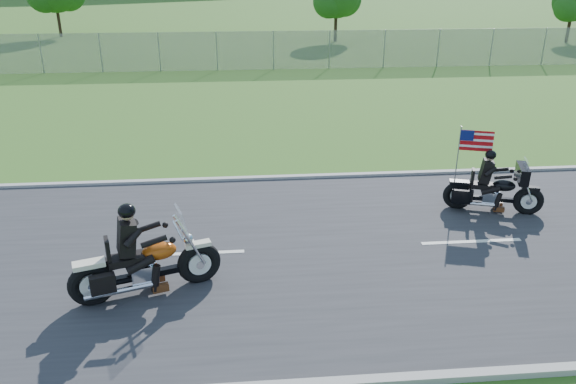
{
  "coord_description": "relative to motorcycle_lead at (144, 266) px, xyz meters",
  "views": [
    {
      "loc": [
        -0.88,
        -10.33,
        5.79
      ],
      "look_at": [
        0.02,
        0.0,
        1.36
      ],
      "focal_mm": 35.0,
      "sensor_mm": 36.0,
      "label": 1
    }
  ],
  "objects": [
    {
      "name": "ground",
      "position": [
        2.71,
        1.37,
        -0.58
      ],
      "size": [
        420.0,
        420.0,
        0.0
      ],
      "primitive_type": "plane",
      "color": "#375D1D",
      "rests_on": "ground"
    },
    {
      "name": "road",
      "position": [
        2.71,
        1.37,
        -0.56
      ],
      "size": [
        120.0,
        8.0,
        0.04
      ],
      "primitive_type": "cube",
      "color": "#28282B",
      "rests_on": "ground"
    },
    {
      "name": "curb_north",
      "position": [
        2.71,
        5.42,
        -0.53
      ],
      "size": [
        120.0,
        0.18,
        0.12
      ],
      "primitive_type": "cube",
      "color": "#9E9B93",
      "rests_on": "ground"
    },
    {
      "name": "fence",
      "position": [
        -2.29,
        21.37,
        0.42
      ],
      "size": [
        60.0,
        0.03,
        2.0
      ],
      "primitive_type": "cube",
      "color": "gray",
      "rests_on": "ground"
    },
    {
      "name": "tree_fence_far",
      "position": [
        24.75,
        29.4,
        2.06
      ],
      "size": [
        3.08,
        2.87,
        4.2
      ],
      "color": "#382316",
      "rests_on": "ground"
    },
    {
      "name": "motorcycle_lead",
      "position": [
        0.0,
        0.0,
        0.0
      ],
      "size": [
        2.69,
        1.22,
        1.86
      ],
      "rotation": [
        0.0,
        0.0,
        0.31
      ],
      "color": "black",
      "rests_on": "ground"
    },
    {
      "name": "motorcycle_follow",
      "position": [
        7.79,
        2.88,
        -0.05
      ],
      "size": [
        2.28,
        1.08,
        1.94
      ],
      "rotation": [
        0.0,
        0.0,
        -0.29
      ],
      "color": "black",
      "rests_on": "ground"
    }
  ]
}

